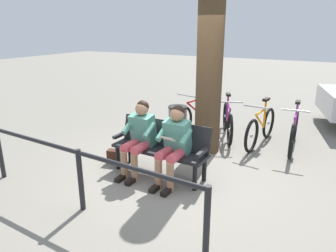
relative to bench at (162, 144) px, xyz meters
The scene contains 12 objects.
ground_plane 0.59m from the bench, behind, with size 40.00×40.00×0.00m, color slate.
bench is the anchor object (origin of this frame).
person_reading 0.39m from the bench, 150.75° to the left, with size 0.50×0.78×1.20m.
person_companion 0.39m from the bench, 25.09° to the left, with size 0.50×0.78×1.20m.
handbag 0.99m from the bench, ahead, with size 0.30×0.14×0.24m, color #3F1E14.
tree_trunk 1.69m from the bench, 102.50° to the right, with size 0.48×0.48×3.14m, color #4C3823.
litter_bin 1.40m from the bench, 74.07° to the right, with size 0.39×0.39×0.79m.
bicycle_blue 2.78m from the bench, 129.29° to the right, with size 0.48×1.68×0.94m.
bicycle_black 2.38m from the bench, 118.35° to the right, with size 0.48×1.68×0.94m.
bicycle_silver 2.25m from the bench, 100.16° to the right, with size 0.75×1.57×0.94m.
bicycle_red 2.42m from the bench, 80.23° to the right, with size 0.54×1.65×0.94m.
railing_fence 1.50m from the bench, 74.87° to the left, with size 3.63×0.27×0.85m.
Camera 1 is at (-2.02, 4.12, 2.32)m, focal length 33.37 mm.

